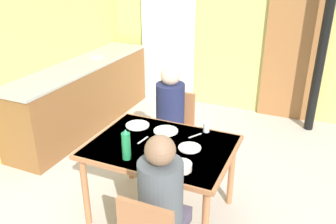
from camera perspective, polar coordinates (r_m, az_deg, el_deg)
ground_plane at (r=3.56m, az=-3.89°, el=-14.74°), size 7.16×7.16×0.00m
wall_back at (r=5.44m, az=9.59°, el=14.35°), size 4.01×0.10×2.69m
wall_left at (r=4.59m, az=-22.17°, el=11.18°), size 0.10×4.13×2.69m
door_wooden at (r=5.27m, az=19.62°, el=9.19°), size 0.80×0.05×2.00m
stove_pipe_column at (r=4.93m, az=24.06°, el=11.66°), size 0.12×0.12×2.69m
curtain_panel at (r=5.68m, az=-0.05°, el=12.87°), size 0.90×0.03×2.26m
kitchen_counter at (r=5.02m, az=-13.52°, el=2.61°), size 0.61×2.58×0.91m
dining_table at (r=3.10m, az=-1.13°, el=-6.54°), size 1.23×0.93×0.73m
chair_far_diner at (r=3.90m, az=1.07°, el=-2.29°), size 0.40×0.40×0.87m
person_near_diner at (r=2.40m, az=-1.06°, el=-13.06°), size 0.30×0.37×0.77m
person_far_diner at (r=3.67m, az=0.28°, el=0.82°), size 0.30×0.37×0.77m
water_bottle_green_near at (r=2.82m, az=-6.77°, el=-5.33°), size 0.07×0.07×0.26m
serving_bowl_center at (r=2.72m, az=2.10°, el=-8.79°), size 0.17×0.17×0.05m
dinner_plate_near_left at (r=3.01m, az=3.51°, el=-5.78°), size 0.19×0.19×0.01m
dinner_plate_near_right at (r=3.28m, az=-0.35°, el=-3.06°), size 0.23×0.23×0.01m
dinner_plate_far_center at (r=3.40m, az=-4.95°, el=-2.15°), size 0.23×0.23×0.01m
drinking_glass_by_near_diner at (r=2.77m, az=-3.05°, el=-7.52°), size 0.06×0.06×0.10m
drinking_glass_by_far_diner at (r=3.06m, az=-6.70°, el=-4.46°), size 0.06×0.06×0.10m
drinking_glass_spare_center at (r=3.28m, az=6.22°, el=-2.46°), size 0.06×0.06×0.09m
bread_plate_sliced at (r=2.99m, az=-1.53°, el=-5.88°), size 0.19×0.19×0.02m
cutlery_knife_near at (r=3.21m, az=4.40°, el=-3.83°), size 0.09×0.14×0.00m
cutlery_fork_near at (r=3.14m, az=-4.07°, el=-4.55°), size 0.04×0.15×0.00m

